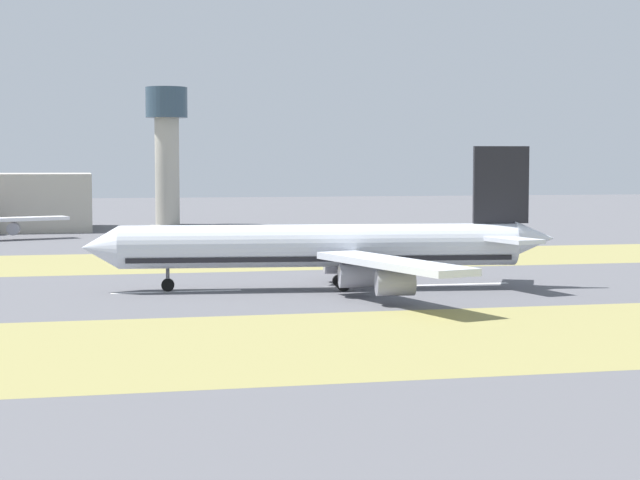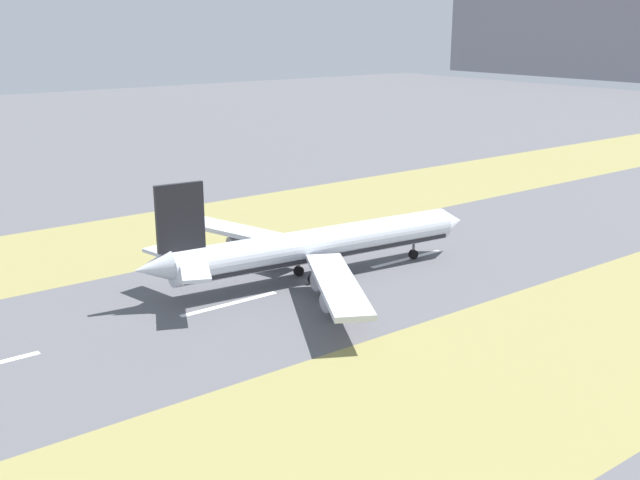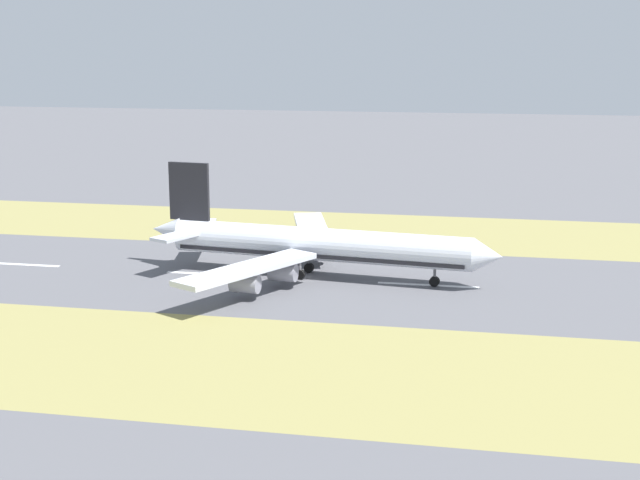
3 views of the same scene
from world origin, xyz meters
name	(u,v)px [view 2 (image 2 of 3)]	position (x,y,z in m)	size (l,w,h in m)	color
ground_plane	(313,283)	(0.00, 0.00, 0.00)	(800.00, 800.00, 0.00)	#56565B
grass_median_west	(193,229)	(-45.00, 0.00, 0.00)	(40.00, 600.00, 0.01)	olive
grass_median_east	(517,374)	(45.00, 0.00, 0.00)	(40.00, 600.00, 0.01)	olive
centreline_dash_mid	(230,304)	(0.00, -17.12, 0.01)	(1.20, 18.00, 0.01)	silver
centreline_dash_far	(407,259)	(0.00, 22.88, 0.01)	(1.20, 18.00, 0.01)	silver
airplane_main_jet	(311,247)	(-2.00, 0.98, 6.02)	(63.73, 67.19, 20.20)	silver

